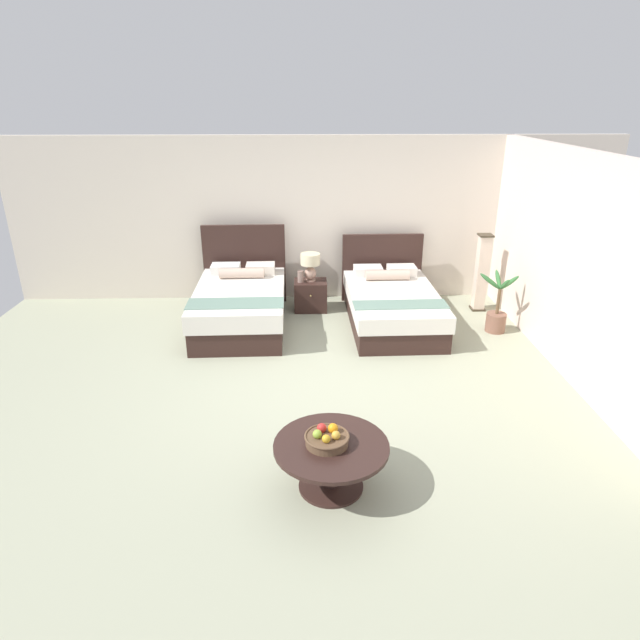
# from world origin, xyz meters

# --- Properties ---
(ground_plane) EXTENTS (9.45, 9.66, 0.02)m
(ground_plane) POSITION_xyz_m (0.00, 0.00, -0.01)
(ground_plane) COLOR #A1A58A
(wall_back) EXTENTS (9.45, 0.12, 2.53)m
(wall_back) POSITION_xyz_m (0.00, 3.03, 1.26)
(wall_back) COLOR beige
(wall_back) RESTS_ON ground
(wall_side_right) EXTENTS (0.12, 5.26, 2.53)m
(wall_side_right) POSITION_xyz_m (2.93, 0.40, 1.26)
(wall_side_right) COLOR beige
(wall_side_right) RESTS_ON ground
(bed_near_window) EXTENTS (1.30, 2.09, 1.24)m
(bed_near_window) POSITION_xyz_m (-1.08, 1.83, 0.32)
(bed_near_window) COLOR #321F1A
(bed_near_window) RESTS_ON ground
(bed_near_corner) EXTENTS (1.29, 2.14, 1.08)m
(bed_near_corner) POSITION_xyz_m (1.08, 1.83, 0.29)
(bed_near_corner) COLOR #321F1A
(bed_near_corner) RESTS_ON ground
(nightstand) EXTENTS (0.49, 0.43, 0.46)m
(nightstand) POSITION_xyz_m (-0.08, 2.39, 0.23)
(nightstand) COLOR #321F1A
(nightstand) RESTS_ON ground
(table_lamp) EXTENTS (0.29, 0.29, 0.42)m
(table_lamp) POSITION_xyz_m (-0.08, 2.41, 0.73)
(table_lamp) COLOR tan
(table_lamp) RESTS_ON nightstand
(vase) EXTENTS (0.09, 0.09, 0.18)m
(vase) POSITION_xyz_m (-0.23, 2.35, 0.55)
(vase) COLOR gray
(vase) RESTS_ON nightstand
(coffee_table) EXTENTS (0.96, 0.96, 0.43)m
(coffee_table) POSITION_xyz_m (0.04, -1.74, 0.32)
(coffee_table) COLOR #321F1A
(coffee_table) RESTS_ON ground
(fruit_bowl) EXTENTS (0.37, 0.37, 0.15)m
(fruit_bowl) POSITION_xyz_m (-0.00, -1.74, 0.49)
(fruit_bowl) COLOR brown
(fruit_bowl) RESTS_ON coffee_table
(floor_lamp_corner) EXTENTS (0.20, 0.20, 1.18)m
(floor_lamp_corner) POSITION_xyz_m (2.50, 2.31, 0.59)
(floor_lamp_corner) COLOR #3F3526
(floor_lamp_corner) RESTS_ON ground
(potted_palm) EXTENTS (0.57, 0.54, 0.86)m
(potted_palm) POSITION_xyz_m (2.49, 1.48, 0.25)
(potted_palm) COLOR brown
(potted_palm) RESTS_ON ground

